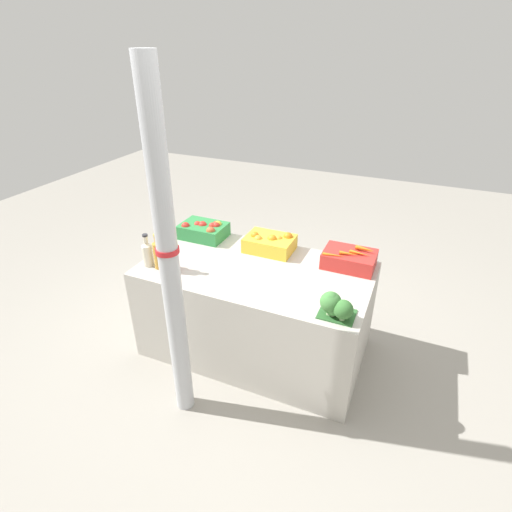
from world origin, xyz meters
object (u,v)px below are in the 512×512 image
(carrot_crate, at_px, (349,259))
(broccoli_pile, at_px, (334,305))
(orange_crate, at_px, (270,243))
(juice_bottle_ruby, at_px, (171,257))
(apple_crate, at_px, (204,230))
(juice_bottle_cloudy, at_px, (147,253))
(support_pole, at_px, (169,267))
(juice_bottle_amber, at_px, (158,254))

(carrot_crate, height_order, broccoli_pile, broccoli_pile)
(orange_crate, height_order, juice_bottle_ruby, juice_bottle_ruby)
(apple_crate, height_order, juice_bottle_cloudy, juice_bottle_cloudy)
(support_pole, relative_size, carrot_crate, 5.88)
(juice_bottle_cloudy, xyz_separation_m, juice_bottle_amber, (0.10, 0.00, 0.01))
(carrot_crate, relative_size, broccoli_pile, 1.70)
(orange_crate, xyz_separation_m, juice_bottle_amber, (-0.64, -0.58, 0.05))
(orange_crate, distance_m, juice_bottle_amber, 0.86)
(orange_crate, height_order, carrot_crate, carrot_crate)
(orange_crate, distance_m, carrot_crate, 0.63)
(juice_bottle_cloudy, bearing_deg, apple_crate, 75.97)
(juice_bottle_amber, bearing_deg, broccoli_pile, -3.13)
(broccoli_pile, distance_m, juice_bottle_cloudy, 1.41)
(apple_crate, bearing_deg, juice_bottle_amber, -94.77)
(support_pole, xyz_separation_m, orange_crate, (0.21, 1.03, -0.28))
(apple_crate, height_order, juice_bottle_ruby, juice_bottle_ruby)
(orange_crate, height_order, broccoli_pile, broccoli_pile)
(apple_crate, bearing_deg, support_pole, -69.30)
(apple_crate, bearing_deg, juice_bottle_cloudy, -104.03)
(apple_crate, xyz_separation_m, juice_bottle_ruby, (0.07, -0.57, 0.04))
(support_pole, bearing_deg, apple_crate, 110.70)
(juice_bottle_cloudy, bearing_deg, broccoli_pile, -2.92)
(juice_bottle_cloudy, distance_m, juice_bottle_amber, 0.10)
(support_pole, distance_m, orange_crate, 1.09)
(carrot_crate, bearing_deg, apple_crate, -179.85)
(orange_crate, bearing_deg, juice_bottle_amber, -138.05)
(carrot_crate, distance_m, juice_bottle_cloudy, 1.48)
(support_pole, relative_size, orange_crate, 5.88)
(broccoli_pile, bearing_deg, juice_bottle_amber, 176.87)
(orange_crate, relative_size, carrot_crate, 1.00)
(apple_crate, distance_m, juice_bottle_amber, 0.58)
(carrot_crate, bearing_deg, support_pole, -128.97)
(broccoli_pile, xyz_separation_m, juice_bottle_cloudy, (-1.41, 0.07, 0.02))
(orange_crate, xyz_separation_m, juice_bottle_cloudy, (-0.74, -0.58, 0.04))
(support_pole, distance_m, broccoli_pile, 0.99)
(carrot_crate, relative_size, juice_bottle_amber, 1.37)
(orange_crate, bearing_deg, juice_bottle_ruby, -132.44)
(broccoli_pile, distance_m, juice_bottle_ruby, 1.20)
(juice_bottle_cloudy, relative_size, juice_bottle_ruby, 0.94)
(juice_bottle_amber, bearing_deg, apple_crate, 85.23)
(juice_bottle_cloudy, bearing_deg, juice_bottle_amber, 0.00)
(juice_bottle_amber, bearing_deg, orange_crate, 41.95)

